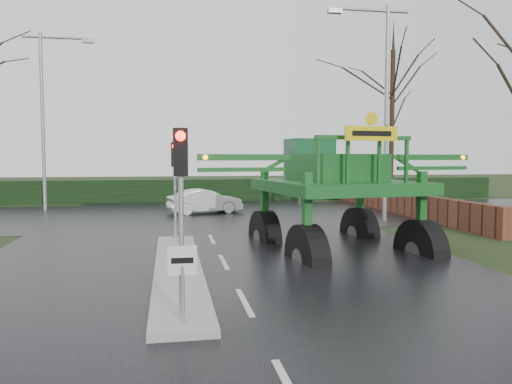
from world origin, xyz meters
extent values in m
plane|color=black|center=(0.00, 0.00, 0.00)|extent=(140.00, 140.00, 0.00)
cube|color=black|center=(0.00, 10.00, 0.00)|extent=(14.00, 80.00, 0.02)
cube|color=black|center=(0.00, 16.00, 0.01)|extent=(80.00, 12.00, 0.02)
cube|color=gray|center=(-1.30, 3.00, 0.09)|extent=(1.20, 10.00, 0.16)
cube|color=black|center=(0.00, 24.00, 0.75)|extent=(44.00, 0.90, 1.50)
cube|color=#592D1E|center=(10.50, 16.00, 0.60)|extent=(0.40, 20.00, 1.20)
cylinder|color=gray|center=(-1.30, -1.50, 0.65)|extent=(0.07, 0.07, 1.00)
cube|color=silver|center=(-1.30, -1.50, 1.25)|extent=(0.50, 0.04, 0.50)
cube|color=black|center=(-1.30, -1.52, 1.25)|extent=(0.38, 0.01, 0.10)
cylinder|color=gray|center=(-1.30, -1.00, 1.75)|extent=(0.10, 0.10, 3.50)
cube|color=black|center=(-1.30, -1.00, 3.10)|extent=(0.26, 0.22, 0.85)
sphere|color=#FF0C07|center=(-1.30, -1.13, 3.38)|extent=(0.18, 0.18, 0.18)
cylinder|color=gray|center=(-1.30, 7.50, 1.75)|extent=(0.10, 0.10, 3.50)
cube|color=black|center=(-1.30, 7.50, 3.10)|extent=(0.26, 0.22, 0.85)
sphere|color=#FF0C07|center=(-1.30, 7.37, 3.38)|extent=(0.18, 0.18, 0.18)
cylinder|color=gray|center=(6.50, 20.00, 1.75)|extent=(0.10, 0.10, 3.50)
cube|color=black|center=(6.50, 20.00, 3.10)|extent=(0.26, 0.22, 0.85)
sphere|color=#FF0C07|center=(6.50, 20.13, 3.38)|extent=(0.18, 0.18, 0.18)
cylinder|color=gray|center=(8.50, 12.00, 5.00)|extent=(0.20, 0.20, 10.00)
cylinder|color=gray|center=(7.70, 12.00, 9.70)|extent=(3.52, 0.14, 0.14)
cube|color=gray|center=(5.94, 12.00, 9.58)|extent=(0.65, 0.30, 0.20)
cylinder|color=gray|center=(-8.50, 20.00, 5.00)|extent=(0.20, 0.20, 10.00)
cylinder|color=gray|center=(-7.70, 20.00, 9.70)|extent=(3.52, 0.14, 0.14)
cube|color=gray|center=(-5.94, 20.00, 9.58)|extent=(0.65, 0.30, 0.20)
cylinder|color=black|center=(13.00, 21.00, 5.00)|extent=(0.32, 0.32, 10.00)
cone|color=black|center=(13.00, 21.00, 10.80)|extent=(0.24, 0.24, 2.50)
cylinder|color=black|center=(0.24, 5.50, 1.07)|extent=(0.87, 2.21, 2.15)
cylinder|color=#595B56|center=(0.24, 5.50, 1.07)|extent=(0.73, 0.83, 0.75)
cube|color=#0E4F23|center=(0.24, 5.50, 2.41)|extent=(0.27, 0.27, 2.47)
cylinder|color=black|center=(4.07, 6.00, 1.07)|extent=(0.87, 2.21, 2.15)
cylinder|color=#595B56|center=(4.07, 6.00, 1.07)|extent=(0.73, 0.83, 0.75)
cube|color=#0E4F23|center=(4.07, 6.00, 2.41)|extent=(0.27, 0.27, 2.47)
cylinder|color=black|center=(0.75, 1.67, 1.07)|extent=(0.87, 2.21, 2.15)
cylinder|color=#595B56|center=(0.75, 1.67, 1.07)|extent=(0.73, 0.83, 0.75)
cube|color=#0E4F23|center=(0.75, 1.67, 2.41)|extent=(0.27, 0.27, 2.47)
cylinder|color=black|center=(4.58, 2.17, 1.07)|extent=(0.87, 2.21, 2.15)
cylinder|color=#595B56|center=(4.58, 2.17, 1.07)|extent=(0.73, 0.83, 0.75)
cube|color=#0E4F23|center=(4.58, 2.17, 2.41)|extent=(0.27, 0.27, 2.47)
cube|color=#0E4F23|center=(2.41, 3.84, 3.11)|extent=(5.14, 5.70, 0.38)
cube|color=#0E4F23|center=(2.38, 4.05, 3.70)|extent=(2.76, 3.50, 0.97)
cube|color=#104824|center=(2.10, 6.18, 4.08)|extent=(1.76, 1.49, 1.40)
cube|color=#0E4F23|center=(2.63, 2.13, 4.67)|extent=(3.21, 0.55, 0.13)
cube|color=#0E4F23|center=(-0.94, 2.96, 4.08)|extent=(2.79, 0.56, 0.19)
sphere|color=orange|center=(-2.10, 2.70, 4.08)|extent=(0.15, 0.15, 0.15)
cube|color=#0E4F23|center=(5.87, 3.86, 4.08)|extent=(2.79, 0.56, 0.19)
sphere|color=orange|center=(7.05, 3.91, 4.08)|extent=(0.15, 0.15, 0.15)
cube|color=yellow|center=(2.69, 1.71, 4.78)|extent=(1.71, 0.29, 0.43)
cube|color=black|center=(2.69, 1.71, 4.78)|extent=(1.28, 0.18, 0.15)
cylinder|color=yellow|center=(2.69, 1.71, 5.20)|extent=(0.39, 0.09, 0.39)
imported|color=silver|center=(0.37, 16.57, 0.00)|extent=(4.13, 2.31, 1.29)
camera|label=1|loc=(-1.51, -9.99, 3.01)|focal=35.00mm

